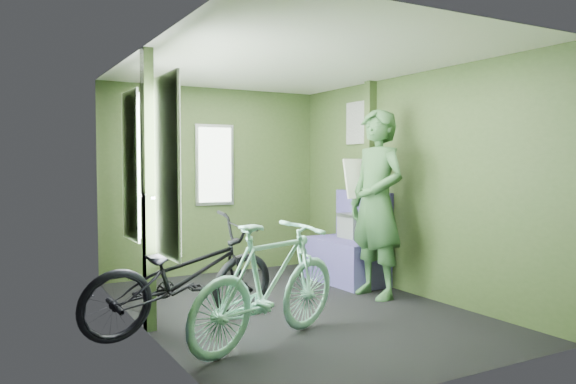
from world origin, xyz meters
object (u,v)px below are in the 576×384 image
(bicycle_black, at_px, (185,331))
(passenger, at_px, (377,204))
(bicycle_mint, at_px, (270,345))
(waste_box, at_px, (353,247))
(bench_seat, at_px, (348,255))

(bicycle_black, relative_size, passenger, 0.91)
(bicycle_mint, bearing_deg, passenger, -83.57)
(bicycle_black, height_order, bicycle_mint, bicycle_black)
(waste_box, bearing_deg, bench_seat, -148.61)
(bicycle_mint, bearing_deg, bicycle_black, 13.66)
(bicycle_black, relative_size, bench_seat, 1.67)
(bicycle_mint, bearing_deg, waste_box, -70.24)
(passenger, xyz_separation_m, bench_seat, (0.16, 0.72, -0.65))
(bicycle_black, bearing_deg, passenger, -95.38)
(passenger, height_order, waste_box, passenger)
(passenger, relative_size, waste_box, 2.45)
(bicycle_mint, height_order, passenger, passenger)
(bicycle_mint, distance_m, passenger, 2.09)
(bicycle_black, xyz_separation_m, passenger, (2.10, 0.18, 0.96))
(bicycle_black, xyz_separation_m, bicycle_mint, (0.44, -0.66, 0.00))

